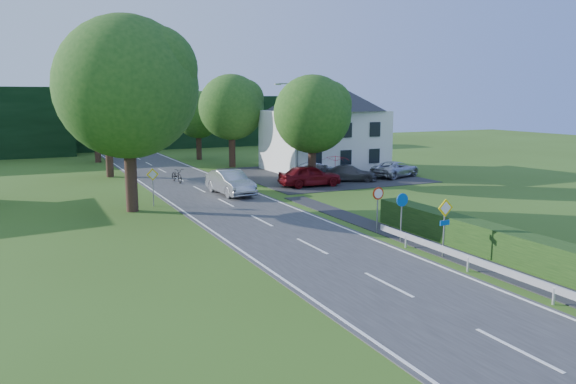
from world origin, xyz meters
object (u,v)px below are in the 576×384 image
streetlight (296,128)px  parked_car_silver_a (316,170)px  moving_car (230,182)px  motorcycle (177,175)px  parked_car_grey (350,173)px  parked_car_silver_b (395,169)px  parked_car_red (310,176)px  parasol (335,168)px

streetlight → parked_car_silver_a: 4.84m
parked_car_silver_a → moving_car: bearing=123.1°
moving_car → motorcycle: 7.55m
parked_car_grey → parked_car_silver_b: 4.77m
motorcycle → parked_car_silver_b: (17.87, -5.07, 0.11)m
moving_car → parked_car_red: (6.81, 0.85, -0.02)m
streetlight → parasol: bearing=-8.3°
parked_car_grey → parasol: parasol is taller
moving_car → parked_car_grey: 11.30m
parked_car_silver_a → motorcycle: bearing=83.7°
parked_car_red → parasol: bearing=-58.4°
streetlight → parked_car_silver_b: streetlight is taller
parked_car_red → parked_car_silver_a: bearing=-30.9°
parked_car_red → parked_car_silver_a: (2.57, 3.78, -0.16)m
motorcycle → parked_car_red: bearing=-41.9°
parked_car_silver_a → streetlight: bearing=126.0°
parked_car_red → parked_car_silver_a: size_ratio=1.20×
moving_car → motorcycle: moving_car is taller
streetlight → parasol: streetlight is taller
parked_car_red → parked_car_grey: (4.33, 1.06, -0.20)m
parked_car_red → moving_car: bearing=100.4°
parked_car_red → parked_car_silver_b: size_ratio=1.00×
moving_car → parked_car_red: moving_car is taller
streetlight → moving_car: 8.22m
parked_car_red → parasol: size_ratio=2.07×
motorcycle → parked_car_silver_a: bearing=-18.8°
moving_car → motorcycle: bearing=101.2°
parked_car_silver_a → parked_car_silver_b: bearing=-103.5°
streetlight → parked_car_silver_b: 9.97m
parked_car_silver_b → parasol: size_ratio=2.07×
streetlight → motorcycle: size_ratio=3.69×
moving_car → parked_car_red: 6.87m
streetlight → moving_car: streetlight is taller
moving_car → parked_car_silver_b: (15.90, 2.21, -0.18)m
streetlight → parked_car_silver_a: streetlight is taller
parked_car_silver_a → parked_car_grey: parked_car_silver_a is taller
parked_car_silver_a → parasol: 2.16m
moving_car → parked_car_silver_a: (9.38, 4.63, -0.19)m
parked_car_red → streetlight: bearing=5.9°
parked_car_grey → parasol: bearing=82.5°
parked_car_silver_a → parked_car_silver_b: parked_car_silver_b is taller
moving_car → parasol: size_ratio=2.21×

